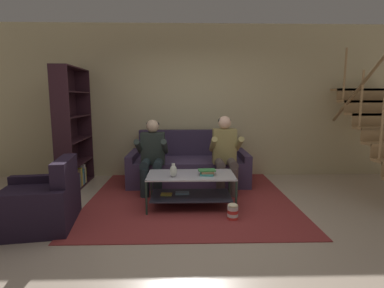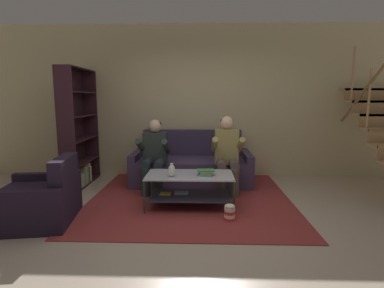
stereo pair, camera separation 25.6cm
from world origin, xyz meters
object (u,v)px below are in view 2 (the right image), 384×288
Objects in this scene: person_seated_left at (154,153)px; coffee_table at (189,185)px; bookshelf at (77,140)px; person_seated_right at (227,151)px; vase at (172,170)px; book_stack at (206,172)px; popcorn_tub at (230,212)px; armchair at (40,201)px; couch at (192,166)px.

person_seated_left reaches higher than coffee_table.
bookshelf reaches higher than coffee_table.
person_seated_right is at bearing 50.45° from coffee_table.
vase is at bearing -134.06° from person_seated_right.
vase is 0.76× the size of book_stack.
book_stack reaches higher than popcorn_tub.
coffee_table reaches higher than popcorn_tub.
book_stack is (0.46, 0.10, -0.05)m from vase.
vase is 1.67m from armchair.
vase is 0.87× the size of popcorn_tub.
bookshelf is at bearing 96.60° from armchair.
bookshelf is at bearing -173.96° from couch.
popcorn_tub is at bearing -55.80° from book_stack.
couch is at bearing 90.45° from coffee_table.
vase is at bearing -99.04° from couch.
popcorn_tub is (-0.05, -1.17, -0.57)m from person_seated_right.
armchair is at bearing -133.75° from person_seated_left.
coffee_table is at bearing -27.52° from bookshelf.
armchair is at bearing -177.23° from popcorn_tub.
coffee_table is 0.73m from popcorn_tub.
person_seated_left is 1.18m from person_seated_right.
person_seated_left is at bearing 130.70° from coffee_table.
person_seated_right is 1.02× the size of coffee_table.
popcorn_tub is at bearing -30.90° from bookshelf.
bookshelf is (-2.59, 0.35, 0.13)m from person_seated_right.
coffee_table is 4.93× the size of book_stack.
couch reaches higher than popcorn_tub.
vase is (0.37, -0.83, -0.09)m from person_seated_left.
coffee_table is at bearing 30.50° from vase.
person_seated_left is at bearing 113.77° from vase.
person_seated_right is 2.61m from bookshelf.
couch is at bearing 107.18° from popcorn_tub.
coffee_table is at bearing 170.99° from book_stack.
vase is at bearing 156.24° from popcorn_tub.
bookshelf is (-1.78, 1.18, 0.25)m from vase.
popcorn_tub is at bearing -72.82° from couch.
person_seated_right is (0.59, -0.56, 0.37)m from couch.
couch is at bearing 43.77° from person_seated_left.
person_seated_right reaches higher than armchair.
vase is at bearing -33.65° from bookshelf.
person_seated_right is 5.81× the size of popcorn_tub.
vase is at bearing 15.69° from armchair.
bookshelf is (-2.00, -0.21, 0.50)m from couch.
bookshelf is 1.97× the size of armchair.
person_seated_left is 6.38× the size of vase.
bookshelf reaches higher than couch.
book_stack is at bearing -25.82° from bookshelf.
book_stack is at bearing -79.50° from couch.
coffee_table is 1.91m from armchair.
bookshelf is at bearing 154.18° from book_stack.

